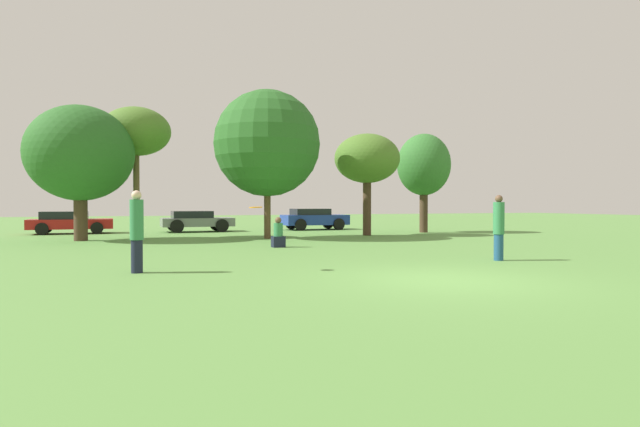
{
  "coord_description": "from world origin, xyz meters",
  "views": [
    {
      "loc": [
        -6.14,
        -8.78,
        1.53
      ],
      "look_at": [
        -1.09,
        4.0,
        1.27
      ],
      "focal_mm": 29.28,
      "sensor_mm": 36.0,
      "label": 1
    }
  ],
  "objects_px": {
    "frisbee": "(256,207)",
    "tree_0": "(80,154)",
    "person_catcher": "(499,227)",
    "parked_car_grey": "(196,220)",
    "tree_1": "(136,132)",
    "tree_4": "(424,165)",
    "parked_car_red": "(69,222)",
    "parked_car_blue": "(314,218)",
    "person_thrower": "(137,231)",
    "bystander_sitting": "(278,235)",
    "tree_2": "(267,144)",
    "tree_3": "(367,159)"
  },
  "relations": [
    {
      "from": "frisbee",
      "to": "tree_0",
      "type": "xyz_separation_m",
      "value": [
        -4.3,
        12.07,
        2.15
      ]
    },
    {
      "from": "person_catcher",
      "to": "parked_car_grey",
      "type": "relative_size",
      "value": 0.46
    },
    {
      "from": "tree_0",
      "to": "tree_1",
      "type": "bearing_deg",
      "value": 22.69
    },
    {
      "from": "parked_car_grey",
      "to": "tree_4",
      "type": "bearing_deg",
      "value": -24.42
    },
    {
      "from": "frisbee",
      "to": "tree_1",
      "type": "bearing_deg",
      "value": 99.1
    },
    {
      "from": "frisbee",
      "to": "parked_car_red",
      "type": "height_order",
      "value": "frisbee"
    },
    {
      "from": "parked_car_blue",
      "to": "tree_0",
      "type": "bearing_deg",
      "value": -157.35
    },
    {
      "from": "person_thrower",
      "to": "tree_4",
      "type": "distance_m",
      "value": 19.06
    },
    {
      "from": "tree_1",
      "to": "parked_car_red",
      "type": "height_order",
      "value": "tree_1"
    },
    {
      "from": "parked_car_grey",
      "to": "bystander_sitting",
      "type": "bearing_deg",
      "value": -83.75
    },
    {
      "from": "bystander_sitting",
      "to": "parked_car_grey",
      "type": "bearing_deg",
      "value": 96.14
    },
    {
      "from": "person_catcher",
      "to": "parked_car_grey",
      "type": "xyz_separation_m",
      "value": [
        -5.5,
        17.63,
        -0.27
      ]
    },
    {
      "from": "tree_2",
      "to": "parked_car_grey",
      "type": "xyz_separation_m",
      "value": [
        -2.11,
        6.79,
        -3.54
      ]
    },
    {
      "from": "bystander_sitting",
      "to": "tree_1",
      "type": "xyz_separation_m",
      "value": [
        -4.44,
        7.02,
        4.27
      ]
    },
    {
      "from": "parked_car_blue",
      "to": "tree_4",
      "type": "bearing_deg",
      "value": -48.38
    },
    {
      "from": "tree_0",
      "to": "parked_car_blue",
      "type": "relative_size",
      "value": 1.46
    },
    {
      "from": "person_thrower",
      "to": "tree_3",
      "type": "distance_m",
      "value": 15.37
    },
    {
      "from": "tree_1",
      "to": "parked_car_blue",
      "type": "bearing_deg",
      "value": 22.5
    },
    {
      "from": "person_catcher",
      "to": "tree_1",
      "type": "bearing_deg",
      "value": -51.07
    },
    {
      "from": "bystander_sitting",
      "to": "tree_2",
      "type": "xyz_separation_m",
      "value": [
        0.89,
        4.55,
        3.73
      ]
    },
    {
      "from": "tree_3",
      "to": "parked_car_blue",
      "type": "height_order",
      "value": "tree_3"
    },
    {
      "from": "person_thrower",
      "to": "parked_car_grey",
      "type": "distance_m",
      "value": 17.12
    },
    {
      "from": "person_thrower",
      "to": "tree_4",
      "type": "bearing_deg",
      "value": 43.61
    },
    {
      "from": "tree_4",
      "to": "parked_car_grey",
      "type": "xyz_separation_m",
      "value": [
        -11.2,
        5.11,
        -2.94
      ]
    },
    {
      "from": "tree_3",
      "to": "frisbee",
      "type": "bearing_deg",
      "value": -127.21
    },
    {
      "from": "person_catcher",
      "to": "parked_car_blue",
      "type": "xyz_separation_m",
      "value": [
        1.32,
        17.46,
        -0.24
      ]
    },
    {
      "from": "tree_4",
      "to": "parked_car_blue",
      "type": "bearing_deg",
      "value": 131.51
    },
    {
      "from": "person_thrower",
      "to": "tree_0",
      "type": "bearing_deg",
      "value": 104.39
    },
    {
      "from": "parked_car_blue",
      "to": "person_thrower",
      "type": "bearing_deg",
      "value": -122.3
    },
    {
      "from": "tree_0",
      "to": "parked_car_blue",
      "type": "height_order",
      "value": "tree_0"
    },
    {
      "from": "tree_0",
      "to": "parked_car_red",
      "type": "distance_m",
      "value": 6.58
    },
    {
      "from": "tree_1",
      "to": "parked_car_blue",
      "type": "height_order",
      "value": "tree_1"
    },
    {
      "from": "bystander_sitting",
      "to": "tree_2",
      "type": "distance_m",
      "value": 5.95
    },
    {
      "from": "tree_1",
      "to": "person_catcher",
      "type": "bearing_deg",
      "value": -56.75
    },
    {
      "from": "tree_1",
      "to": "parked_car_red",
      "type": "relative_size",
      "value": 1.46
    },
    {
      "from": "bystander_sitting",
      "to": "tree_4",
      "type": "distance_m",
      "value": 12.18
    },
    {
      "from": "parked_car_red",
      "to": "parked_car_grey",
      "type": "distance_m",
      "value": 6.3
    },
    {
      "from": "tree_2",
      "to": "tree_3",
      "type": "relative_size",
      "value": 1.32
    },
    {
      "from": "tree_0",
      "to": "tree_3",
      "type": "height_order",
      "value": "tree_0"
    },
    {
      "from": "person_catcher",
      "to": "parked_car_grey",
      "type": "bearing_deg",
      "value": -66.98
    },
    {
      "from": "tree_3",
      "to": "parked_car_red",
      "type": "bearing_deg",
      "value": 153.29
    },
    {
      "from": "person_catcher",
      "to": "tree_4",
      "type": "xyz_separation_m",
      "value": [
        5.7,
        12.51,
        2.67
      ]
    },
    {
      "from": "person_thrower",
      "to": "parked_car_red",
      "type": "height_order",
      "value": "person_thrower"
    },
    {
      "from": "tree_0",
      "to": "tree_2",
      "type": "bearing_deg",
      "value": -11.52
    },
    {
      "from": "tree_2",
      "to": "tree_4",
      "type": "distance_m",
      "value": 9.27
    },
    {
      "from": "person_thrower",
      "to": "frisbee",
      "type": "relative_size",
      "value": 6.14
    },
    {
      "from": "frisbee",
      "to": "parked_car_blue",
      "type": "height_order",
      "value": "frisbee"
    },
    {
      "from": "bystander_sitting",
      "to": "tree_1",
      "type": "distance_m",
      "value": 9.34
    },
    {
      "from": "tree_3",
      "to": "person_thrower",
      "type": "bearing_deg",
      "value": -136.32
    },
    {
      "from": "person_thrower",
      "to": "bystander_sitting",
      "type": "distance_m",
      "value": 7.29
    }
  ]
}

